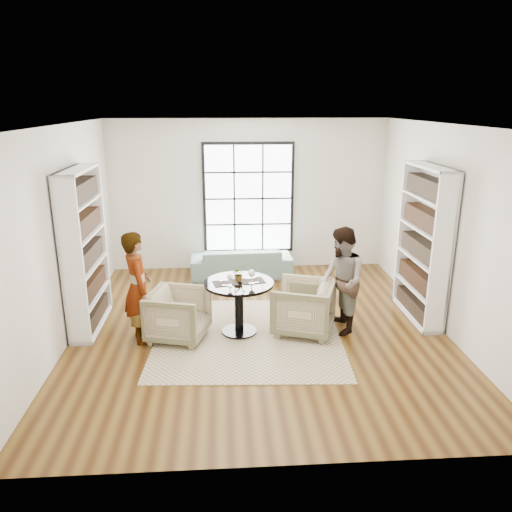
{
  "coord_description": "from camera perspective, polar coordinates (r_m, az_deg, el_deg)",
  "views": [
    {
      "loc": [
        -0.51,
        -6.89,
        3.29
      ],
      "look_at": [
        -0.02,
        0.4,
        1.03
      ],
      "focal_mm": 35.0,
      "sensor_mm": 36.0,
      "label": 1
    }
  ],
  "objects": [
    {
      "name": "cutlery_left",
      "position": [
        7.18,
        -3.53,
        -3.05
      ],
      "size": [
        0.18,
        0.24,
        0.01
      ],
      "primitive_type": null,
      "rotation": [
        0.0,
        0.0,
        0.2
      ],
      "color": "silver",
      "rests_on": "placemat_left"
    },
    {
      "name": "person_left",
      "position": [
        7.21,
        -13.38,
        -3.5
      ],
      "size": [
        0.55,
        0.68,
        1.61
      ],
      "primitive_type": "imported",
      "rotation": [
        0.0,
        0.0,
        1.88
      ],
      "color": "gray",
      "rests_on": "ground"
    },
    {
      "name": "pedestal_table",
      "position": [
        7.3,
        -1.96,
        -4.64
      ],
      "size": [
        1.01,
        1.01,
        0.8
      ],
      "rotation": [
        0.0,
        0.0,
        0.2
      ],
      "color": "black",
      "rests_on": "ground"
    },
    {
      "name": "placemat_left",
      "position": [
        7.18,
        -3.53,
        -3.1
      ],
      "size": [
        0.39,
        0.32,
        0.01
      ],
      "primitive_type": "cube",
      "rotation": [
        0.0,
        0.0,
        0.2
      ],
      "color": "#282423",
      "rests_on": "pedestal_table"
    },
    {
      "name": "wine_glass_right",
      "position": [
        7.1,
        -0.49,
        -2.03
      ],
      "size": [
        0.1,
        0.1,
        0.21
      ],
      "color": "silver",
      "rests_on": "pedestal_table"
    },
    {
      "name": "wine_glass_left",
      "position": [
        7.01,
        -3.0,
        -2.44
      ],
      "size": [
        0.09,
        0.09,
        0.19
      ],
      "color": "silver",
      "rests_on": "pedestal_table"
    },
    {
      "name": "cutlery_right",
      "position": [
        7.25,
        -0.43,
        -2.8
      ],
      "size": [
        0.18,
        0.24,
        0.01
      ],
      "primitive_type": null,
      "rotation": [
        0.0,
        0.0,
        0.2
      ],
      "color": "silver",
      "rests_on": "placemat_right"
    },
    {
      "name": "ground",
      "position": [
        7.66,
        0.37,
        -8.29
      ],
      "size": [
        6.0,
        6.0,
        0.0
      ],
      "primitive_type": "plane",
      "color": "brown"
    },
    {
      "name": "armchair_right",
      "position": [
        7.43,
        5.42,
        -5.88
      ],
      "size": [
        1.09,
        1.07,
        0.78
      ],
      "primitive_type": "imported",
      "rotation": [
        0.0,
        0.0,
        -1.91
      ],
      "color": "tan",
      "rests_on": "ground"
    },
    {
      "name": "rug",
      "position": [
        7.43,
        -0.9,
        -9.09
      ],
      "size": [
        2.83,
        2.83,
        0.01
      ],
      "primitive_type": "cube",
      "rotation": [
        0.0,
        0.0,
        -0.06
      ],
      "color": "#C4B493",
      "rests_on": "ground"
    },
    {
      "name": "flower_centerpiece",
      "position": [
        7.23,
        -1.98,
        -2.08
      ],
      "size": [
        0.2,
        0.18,
        0.21
      ],
      "primitive_type": "imported",
      "rotation": [
        0.0,
        0.0,
        0.07
      ],
      "color": "gray",
      "rests_on": "pedestal_table"
    },
    {
      "name": "room_shell",
      "position": [
        7.73,
        0.09,
        1.91
      ],
      "size": [
        6.0,
        6.01,
        6.0
      ],
      "color": "silver",
      "rests_on": "ground"
    },
    {
      "name": "sofa",
      "position": [
        9.82,
        -1.7,
        -0.64
      ],
      "size": [
        1.99,
        0.84,
        0.57
      ],
      "primitive_type": "imported",
      "rotation": [
        0.0,
        0.0,
        3.18
      ],
      "color": "slate",
      "rests_on": "ground"
    },
    {
      "name": "armchair_left",
      "position": [
        7.3,
        -8.85,
        -6.66
      ],
      "size": [
        0.98,
        0.97,
        0.74
      ],
      "primitive_type": "imported",
      "rotation": [
        0.0,
        0.0,
        1.31
      ],
      "color": "tan",
      "rests_on": "ground"
    },
    {
      "name": "person_right",
      "position": [
        7.39,
        9.73,
        -2.83
      ],
      "size": [
        0.65,
        0.81,
        1.59
      ],
      "primitive_type": "imported",
      "rotation": [
        0.0,
        0.0,
        -1.5
      ],
      "color": "gray",
      "rests_on": "ground"
    },
    {
      "name": "placemat_right",
      "position": [
        7.25,
        -0.43,
        -2.85
      ],
      "size": [
        0.39,
        0.32,
        0.01
      ],
      "primitive_type": "cube",
      "rotation": [
        0.0,
        0.0,
        0.2
      ],
      "color": "#282423",
      "rests_on": "pedestal_table"
    }
  ]
}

